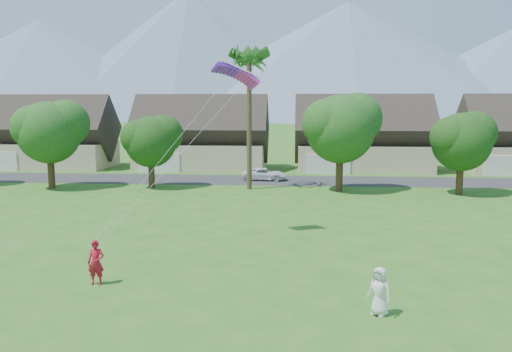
# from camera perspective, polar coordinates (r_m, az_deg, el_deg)

# --- Properties ---
(ground) EXTENTS (500.00, 500.00, 0.00)m
(ground) POSITION_cam_1_polar(r_m,az_deg,el_deg) (17.64, -2.55, -16.98)
(ground) COLOR #2D6019
(ground) RESTS_ON ground
(street) EXTENTS (90.00, 7.00, 0.01)m
(street) POSITION_cam_1_polar(r_m,az_deg,el_deg) (50.46, 2.05, -0.48)
(street) COLOR #2D2D30
(street) RESTS_ON ground
(kite_flyer) EXTENTS (0.72, 0.49, 1.91)m
(kite_flyer) POSITION_cam_1_polar(r_m,az_deg,el_deg) (22.20, -17.83, -9.39)
(kite_flyer) COLOR #B11427
(kite_flyer) RESTS_ON ground
(watcher) EXTENTS (1.03, 0.98, 1.78)m
(watcher) POSITION_cam_1_polar(r_m,az_deg,el_deg) (18.79, 13.94, -12.67)
(watcher) COLOR silver
(watcher) RESTS_ON ground
(parked_car) EXTENTS (4.60, 2.37, 1.24)m
(parked_car) POSITION_cam_1_polar(r_m,az_deg,el_deg) (50.41, 1.02, 0.22)
(parked_car) COLOR white
(parked_car) RESTS_ON ground
(mountain_ridge) EXTENTS (540.00, 240.00, 70.00)m
(mountain_ridge) POSITION_cam_1_polar(r_m,az_deg,el_deg) (276.84, 6.19, 12.44)
(mountain_ridge) COLOR slate
(mountain_ridge) RESTS_ON ground
(houses_row) EXTENTS (72.75, 8.19, 8.86)m
(houses_row) POSITION_cam_1_polar(r_m,az_deg,el_deg) (59.02, 2.89, 4.10)
(houses_row) COLOR beige
(houses_row) RESTS_ON ground
(tree_row) EXTENTS (62.27, 6.67, 8.45)m
(tree_row) POSITION_cam_1_polar(r_m,az_deg,el_deg) (43.97, 0.27, 4.67)
(tree_row) COLOR #47301C
(tree_row) RESTS_ON ground
(fan_palm) EXTENTS (3.00, 3.00, 13.80)m
(fan_palm) POSITION_cam_1_polar(r_m,az_deg,el_deg) (44.76, -0.80, 13.58)
(fan_palm) COLOR #4C3D26
(fan_palm) RESTS_ON ground
(parafoil_kite) EXTENTS (2.87, 1.41, 0.50)m
(parafoil_kite) POSITION_cam_1_polar(r_m,az_deg,el_deg) (28.32, -2.25, 11.72)
(parafoil_kite) COLOR #6F1CD4
(parafoil_kite) RESTS_ON ground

